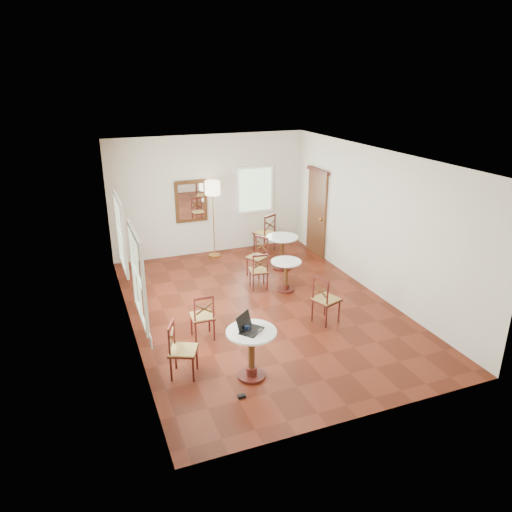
{
  "coord_description": "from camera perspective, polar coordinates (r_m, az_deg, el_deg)",
  "views": [
    {
      "loc": [
        -3.2,
        -7.93,
        4.36
      ],
      "look_at": [
        0.0,
        0.3,
        1.0
      ],
      "focal_mm": 33.7,
      "sensor_mm": 36.0,
      "label": 1
    }
  ],
  "objects": [
    {
      "name": "chair_near_a",
      "position": [
        8.42,
        -6.38,
        -7.13
      ],
      "size": [
        0.41,
        0.41,
        0.86
      ],
      "rotation": [
        0.0,
        0.0,
        3.12
      ],
      "color": "#461711",
      "rests_on": "ground"
    },
    {
      "name": "cafe_table_mid",
      "position": [
        10.19,
        3.57,
        -1.95
      ],
      "size": [
        0.64,
        0.64,
        0.68
      ],
      "color": "#461711",
      "rests_on": "ground"
    },
    {
      "name": "cafe_table_back",
      "position": [
        11.33,
        3.11,
        0.85
      ],
      "size": [
        0.75,
        0.75,
        0.8
      ],
      "color": "#461711",
      "rests_on": "ground"
    },
    {
      "name": "room_shell",
      "position": [
        9.12,
        -0.29,
        5.12
      ],
      "size": [
        5.02,
        7.02,
        3.01
      ],
      "color": "beige",
      "rests_on": "ground"
    },
    {
      "name": "chair_back_b",
      "position": [
        10.99,
        0.24,
        -0.05
      ],
      "size": [
        0.56,
        0.56,
        0.89
      ],
      "rotation": [
        0.0,
        0.0,
        -1.01
      ],
      "color": "#461711",
      "rests_on": "ground"
    },
    {
      "name": "laptop",
      "position": [
        7.16,
        -0.92,
        -8.38
      ],
      "size": [
        0.46,
        0.45,
        0.25
      ],
      "rotation": [
        0.0,
        0.0,
        0.7
      ],
      "color": "black",
      "rests_on": "cafe_table_near"
    },
    {
      "name": "cafe_table_near",
      "position": [
        7.34,
        -0.55,
        -10.95
      ],
      "size": [
        0.76,
        0.76,
        0.8
      ],
      "color": "#461711",
      "rests_on": "ground"
    },
    {
      "name": "chair_near_b",
      "position": [
        7.49,
        -8.81,
        -10.96
      ],
      "size": [
        0.54,
        0.54,
        0.89
      ],
      "rotation": [
        0.0,
        0.0,
        1.15
      ],
      "color": "#461711",
      "rests_on": "ground"
    },
    {
      "name": "chair_back_a",
      "position": [
        12.46,
        1.1,
        2.79
      ],
      "size": [
        0.61,
        0.61,
        1.01
      ],
      "rotation": [
        0.0,
        0.0,
        3.56
      ],
      "color": "#461711",
      "rests_on": "ground"
    },
    {
      "name": "chair_mid_a",
      "position": [
        10.29,
        0.34,
        -1.74
      ],
      "size": [
        0.43,
        0.43,
        0.82
      ],
      "rotation": [
        0.0,
        0.0,
        3.0
      ],
      "color": "#461711",
      "rests_on": "ground"
    },
    {
      "name": "chair_mid_b",
      "position": [
        8.98,
        8.23,
        -5.11
      ],
      "size": [
        0.54,
        0.54,
        0.93
      ],
      "rotation": [
        0.0,
        0.0,
        1.9
      ],
      "color": "#461711",
      "rests_on": "ground"
    },
    {
      "name": "floor_lamp",
      "position": [
        11.84,
        -5.17,
        7.44
      ],
      "size": [
        0.37,
        0.37,
        1.93
      ],
      "color": "#BF8C3F",
      "rests_on": "ground"
    },
    {
      "name": "mouse",
      "position": [
        7.33,
        -1.07,
        -8.05
      ],
      "size": [
        0.1,
        0.07,
        0.03
      ],
      "primitive_type": "ellipsoid",
      "rotation": [
        0.0,
        0.0,
        -0.18
      ],
      "color": "black",
      "rests_on": "cafe_table_near"
    },
    {
      "name": "power_adapter",
      "position": [
        7.18,
        -1.73,
        -16.3
      ],
      "size": [
        0.11,
        0.07,
        0.04
      ],
      "primitive_type": "cube",
      "color": "black",
      "rests_on": "ground"
    },
    {
      "name": "water_glass",
      "position": [
        7.02,
        0.49,
        -9.07
      ],
      "size": [
        0.07,
        0.07,
        0.11
      ],
      "primitive_type": "cylinder",
      "color": "white",
      "rests_on": "cafe_table_near"
    },
    {
      "name": "navy_mug",
      "position": [
        7.16,
        -1.11,
        -8.59
      ],
      "size": [
        0.11,
        0.07,
        0.09
      ],
      "color": "#0F1934",
      "rests_on": "cafe_table_near"
    },
    {
      "name": "ground",
      "position": [
        9.6,
        0.65,
        -6.19
      ],
      "size": [
        7.0,
        7.0,
        0.0
      ],
      "primitive_type": "plane",
      "color": "#571D0E",
      "rests_on": "ground"
    }
  ]
}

